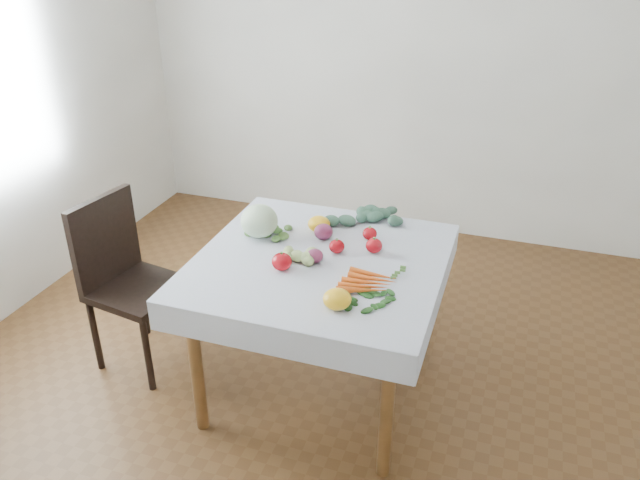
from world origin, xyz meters
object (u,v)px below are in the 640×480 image
(table, at_px, (320,278))
(carrot_bunch, at_px, (369,283))
(cabbage, at_px, (259,221))
(heirloom_back, at_px, (319,224))
(chair, at_px, (124,272))

(table, bearing_deg, carrot_bunch, -29.54)
(cabbage, bearing_deg, table, -19.70)
(heirloom_back, distance_m, carrot_bunch, 0.56)
(table, distance_m, chair, 1.05)
(table, height_order, chair, chair)
(chair, bearing_deg, table, 3.79)
(chair, relative_size, carrot_bunch, 4.23)
(table, bearing_deg, heirloom_back, 109.61)
(carrot_bunch, bearing_deg, cabbage, 155.84)
(cabbage, height_order, carrot_bunch, cabbage)
(table, xyz_separation_m, carrot_bunch, (0.27, -0.15, 0.12))
(chair, distance_m, cabbage, 0.78)
(table, distance_m, heirloom_back, 0.32)
(table, relative_size, carrot_bunch, 4.58)
(table, height_order, heirloom_back, heirloom_back)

